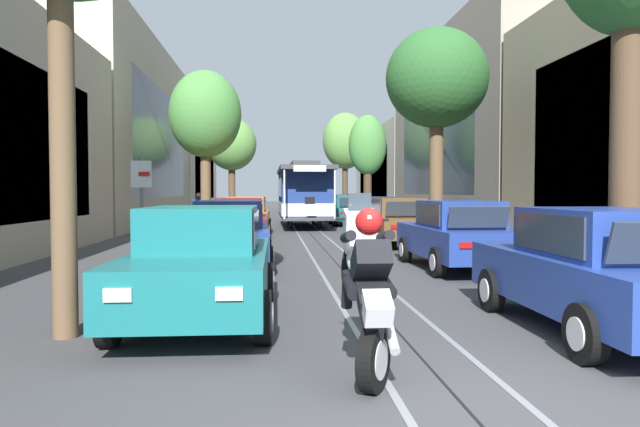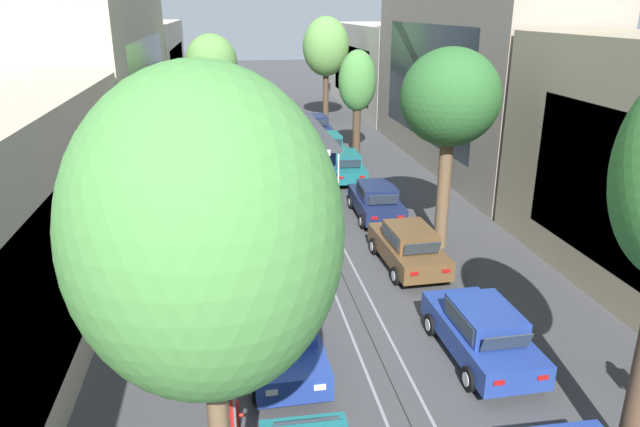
{
  "view_description": "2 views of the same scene",
  "coord_description": "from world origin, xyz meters",
  "px_view_note": "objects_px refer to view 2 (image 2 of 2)",
  "views": [
    {
      "loc": [
        -1.59,
        -4.5,
        1.79
      ],
      "look_at": [
        0.12,
        16.45,
        1.0
      ],
      "focal_mm": 32.6,
      "sensor_mm": 36.0,
      "label": 1
    },
    {
      "loc": [
        -3.79,
        -4.18,
        9.0
      ],
      "look_at": [
        0.0,
        19.23,
        0.59
      ],
      "focal_mm": 32.67,
      "sensor_mm": 36.0,
      "label": 2
    }
  ],
  "objects_px": {
    "street_tree_kerb_right_second": "(450,100)",
    "parked_car_navy_fourth_right": "(376,201)",
    "parked_car_orange_fourth_left": "(258,210)",
    "street_tree_kerb_left_second": "(210,109)",
    "street_tree_kerb_left_near": "(205,236)",
    "street_sign_post": "(233,388)",
    "pedestrian_on_left_pavement": "(200,178)",
    "parked_car_brown_mid_right": "(409,247)",
    "parked_car_blue_second_right": "(482,332)",
    "parked_car_teal_fifth_right": "(344,166)",
    "cable_car_trolley": "(300,154)",
    "parked_car_teal_sixth_right": "(327,145)",
    "street_tree_kerb_left_mid": "(211,63)",
    "parked_car_maroon_mid_left": "(265,254)",
    "street_tree_kerb_right_mid": "(357,83)",
    "fire_hydrant": "(234,415)",
    "street_tree_kerb_right_fourth": "(326,47)",
    "parked_car_blue_second_left": "(284,337)",
    "parked_car_navy_far_right": "(316,126)"
  },
  "relations": [
    {
      "from": "street_tree_kerb_right_second",
      "to": "parked_car_navy_fourth_right",
      "type": "bearing_deg",
      "value": 114.18
    },
    {
      "from": "parked_car_orange_fourth_left",
      "to": "street_tree_kerb_left_second",
      "type": "relative_size",
      "value": 0.63
    },
    {
      "from": "street_tree_kerb_left_near",
      "to": "street_sign_post",
      "type": "bearing_deg",
      "value": 86.9
    },
    {
      "from": "street_tree_kerb_left_near",
      "to": "street_tree_kerb_left_second",
      "type": "bearing_deg",
      "value": 90.95
    },
    {
      "from": "pedestrian_on_left_pavement",
      "to": "parked_car_orange_fourth_left",
      "type": "bearing_deg",
      "value": -61.85
    },
    {
      "from": "parked_car_brown_mid_right",
      "to": "street_sign_post",
      "type": "distance_m",
      "value": 10.61
    },
    {
      "from": "parked_car_blue_second_right",
      "to": "parked_car_brown_mid_right",
      "type": "relative_size",
      "value": 0.99
    },
    {
      "from": "parked_car_orange_fourth_left",
      "to": "street_tree_kerb_left_near",
      "type": "xyz_separation_m",
      "value": [
        -1.46,
        -16.74,
        5.48
      ]
    },
    {
      "from": "street_tree_kerb_left_near",
      "to": "parked_car_teal_fifth_right",
      "type": "bearing_deg",
      "value": 74.2
    },
    {
      "from": "street_tree_kerb_left_near",
      "to": "parked_car_blue_second_right",
      "type": "bearing_deg",
      "value": 40.34
    },
    {
      "from": "parked_car_navy_fourth_right",
      "to": "street_tree_kerb_left_second",
      "type": "bearing_deg",
      "value": 175.74
    },
    {
      "from": "parked_car_brown_mid_right",
      "to": "cable_car_trolley",
      "type": "xyz_separation_m",
      "value": [
        -2.51,
        11.26,
        0.86
      ]
    },
    {
      "from": "parked_car_teal_sixth_right",
      "to": "street_tree_kerb_left_mid",
      "type": "height_order",
      "value": "street_tree_kerb_left_mid"
    },
    {
      "from": "parked_car_orange_fourth_left",
      "to": "parked_car_teal_fifth_right",
      "type": "bearing_deg",
      "value": 52.18
    },
    {
      "from": "parked_car_maroon_mid_left",
      "to": "cable_car_trolley",
      "type": "height_order",
      "value": "cable_car_trolley"
    },
    {
      "from": "street_tree_kerb_right_mid",
      "to": "fire_hydrant",
      "type": "bearing_deg",
      "value": -108.46
    },
    {
      "from": "parked_car_blue_second_right",
      "to": "street_sign_post",
      "type": "bearing_deg",
      "value": -160.21
    },
    {
      "from": "pedestrian_on_left_pavement",
      "to": "fire_hydrant",
      "type": "height_order",
      "value": "pedestrian_on_left_pavement"
    },
    {
      "from": "street_tree_kerb_right_second",
      "to": "parked_car_blue_second_right",
      "type": "bearing_deg",
      "value": -102.36
    },
    {
      "from": "parked_car_brown_mid_right",
      "to": "street_tree_kerb_right_fourth",
      "type": "xyz_separation_m",
      "value": [
        1.94,
        29.22,
        5.18
      ]
    },
    {
      "from": "parked_car_teal_sixth_right",
      "to": "street_sign_post",
      "type": "relative_size",
      "value": 1.82
    },
    {
      "from": "parked_car_brown_mid_right",
      "to": "street_tree_kerb_left_near",
      "type": "xyz_separation_m",
      "value": [
        -6.65,
        -11.78,
        5.48
      ]
    },
    {
      "from": "parked_car_teal_fifth_right",
      "to": "parked_car_teal_sixth_right",
      "type": "relative_size",
      "value": 1.0
    },
    {
      "from": "parked_car_brown_mid_right",
      "to": "parked_car_teal_fifth_right",
      "type": "xyz_separation_m",
      "value": [
        -0.03,
        11.6,
        0.0
      ]
    },
    {
      "from": "parked_car_blue_second_left",
      "to": "street_tree_kerb_right_second",
      "type": "distance_m",
      "value": 11.13
    },
    {
      "from": "parked_car_orange_fourth_left",
      "to": "parked_car_teal_sixth_right",
      "type": "bearing_deg",
      "value": 66.55
    },
    {
      "from": "parked_car_navy_fourth_right",
      "to": "street_tree_kerb_left_mid",
      "type": "bearing_deg",
      "value": 110.72
    },
    {
      "from": "street_sign_post",
      "to": "street_tree_kerb_left_mid",
      "type": "bearing_deg",
      "value": 91.18
    },
    {
      "from": "parked_car_blue_second_right",
      "to": "parked_car_navy_far_right",
      "type": "height_order",
      "value": "same"
    },
    {
      "from": "parked_car_blue_second_left",
      "to": "street_tree_kerb_right_mid",
      "type": "distance_m",
      "value": 23.85
    },
    {
      "from": "street_tree_kerb_left_mid",
      "to": "parked_car_blue_second_left",
      "type": "bearing_deg",
      "value": -86.13
    },
    {
      "from": "parked_car_navy_fourth_right",
      "to": "fire_hydrant",
      "type": "distance_m",
      "value": 14.83
    },
    {
      "from": "parked_car_orange_fourth_left",
      "to": "fire_hydrant",
      "type": "bearing_deg",
      "value": -95.76
    },
    {
      "from": "street_tree_kerb_right_second",
      "to": "street_tree_kerb_right_fourth",
      "type": "relative_size",
      "value": 0.92
    },
    {
      "from": "parked_car_maroon_mid_left",
      "to": "street_sign_post",
      "type": "height_order",
      "value": "street_sign_post"
    },
    {
      "from": "parked_car_teal_fifth_right",
      "to": "parked_car_brown_mid_right",
      "type": "bearing_deg",
      "value": -89.85
    },
    {
      "from": "parked_car_blue_second_right",
      "to": "street_tree_kerb_left_mid",
      "type": "bearing_deg",
      "value": 103.37
    },
    {
      "from": "parked_car_maroon_mid_left",
      "to": "parked_car_teal_fifth_right",
      "type": "bearing_deg",
      "value": 65.62
    },
    {
      "from": "street_sign_post",
      "to": "parked_car_navy_far_right",
      "type": "bearing_deg",
      "value": 78.11
    },
    {
      "from": "cable_car_trolley",
      "to": "parked_car_navy_fourth_right",
      "type": "bearing_deg",
      "value": -65.42
    },
    {
      "from": "street_tree_kerb_left_second",
      "to": "street_tree_kerb_right_mid",
      "type": "distance_m",
      "value": 14.2
    },
    {
      "from": "parked_car_teal_fifth_right",
      "to": "parked_car_teal_sixth_right",
      "type": "height_order",
      "value": "same"
    },
    {
      "from": "street_tree_kerb_left_second",
      "to": "fire_hydrant",
      "type": "distance_m",
      "value": 14.53
    },
    {
      "from": "parked_car_teal_fifth_right",
      "to": "parked_car_orange_fourth_left",
      "type": "bearing_deg",
      "value": -127.82
    },
    {
      "from": "parked_car_orange_fourth_left",
      "to": "street_tree_kerb_left_mid",
      "type": "bearing_deg",
      "value": 95.66
    },
    {
      "from": "parked_car_blue_second_right",
      "to": "street_tree_kerb_left_mid",
      "type": "height_order",
      "value": "street_tree_kerb_left_mid"
    },
    {
      "from": "parked_car_blue_second_left",
      "to": "parked_car_navy_far_right",
      "type": "xyz_separation_m",
      "value": [
        5.28,
        28.6,
        0.0
      ]
    },
    {
      "from": "parked_car_teal_fifth_right",
      "to": "parked_car_navy_far_right",
      "type": "height_order",
      "value": "same"
    },
    {
      "from": "parked_car_blue_second_left",
      "to": "parked_car_navy_far_right",
      "type": "bearing_deg",
      "value": 79.53
    },
    {
      "from": "parked_car_teal_fifth_right",
      "to": "street_tree_kerb_left_mid",
      "type": "bearing_deg",
      "value": 118.44
    }
  ]
}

